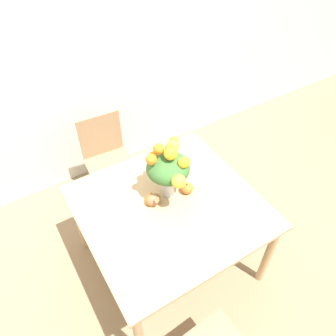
# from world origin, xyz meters

# --- Properties ---
(ground_plane) EXTENTS (12.00, 12.00, 0.00)m
(ground_plane) POSITION_xyz_m (0.00, 0.00, 0.00)
(ground_plane) COLOR #8E7556
(wall_back) EXTENTS (8.00, 0.06, 2.70)m
(wall_back) POSITION_xyz_m (0.00, 1.43, 1.35)
(wall_back) COLOR silver
(wall_back) RESTS_ON ground_plane
(dining_table) EXTENTS (1.24, 1.18, 0.76)m
(dining_table) POSITION_xyz_m (0.00, 0.00, 0.67)
(dining_table) COLOR tan
(dining_table) RESTS_ON ground_plane
(flower_vase) EXTENTS (0.31, 0.39, 0.45)m
(flower_vase) POSITION_xyz_m (0.06, 0.11, 1.02)
(flower_vase) COLOR silver
(flower_vase) RESTS_ON dining_table
(pumpkin) EXTENTS (0.10, 0.10, 0.09)m
(pumpkin) POSITION_xyz_m (0.18, 0.05, 0.80)
(pumpkin) COLOR orange
(pumpkin) RESTS_ON dining_table
(turkey_figurine) EXTENTS (0.11, 0.15, 0.09)m
(turkey_figurine) POSITION_xyz_m (-0.09, 0.09, 0.81)
(turkey_figurine) COLOR #936642
(turkey_figurine) RESTS_ON dining_table
(dining_chair_near_window) EXTENTS (0.44, 0.44, 0.91)m
(dining_chair_near_window) POSITION_xyz_m (-0.09, 0.95, 0.48)
(dining_chair_near_window) COLOR #9E7A56
(dining_chair_near_window) RESTS_ON ground_plane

